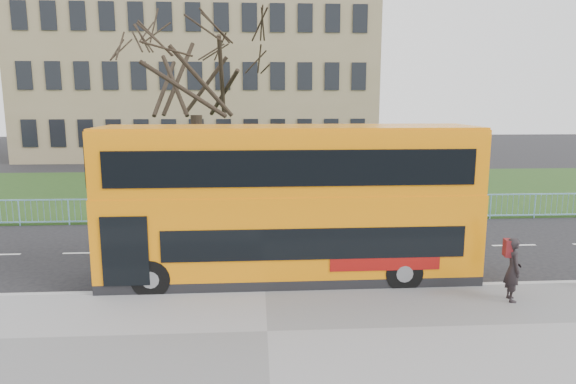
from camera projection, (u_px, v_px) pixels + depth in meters
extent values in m
plane|color=black|center=(264.00, 274.00, 15.38)|extent=(120.00, 120.00, 0.00)
cube|color=#949496|center=(265.00, 291.00, 13.85)|extent=(80.00, 0.20, 0.14)
cube|color=#1C3A15|center=(260.00, 190.00, 29.42)|extent=(80.00, 15.40, 0.08)
cube|color=#8B7B58|center=(204.00, 79.00, 48.20)|extent=(30.00, 15.00, 14.00)
cube|color=orange|center=(289.00, 235.00, 14.70)|extent=(10.46, 2.54, 1.94)
cube|color=orange|center=(289.00, 196.00, 14.49)|extent=(10.46, 2.54, 0.33)
cube|color=orange|center=(289.00, 159.00, 14.31)|extent=(10.40, 2.49, 1.74)
cube|color=black|center=(315.00, 244.00, 13.49)|extent=(8.06, 0.08, 0.85)
cube|color=black|center=(293.00, 168.00, 13.11)|extent=(9.61, 0.09, 0.94)
cylinder|color=black|center=(151.00, 278.00, 13.49)|extent=(1.04, 0.28, 1.03)
cylinder|color=black|center=(403.00, 273.00, 13.94)|extent=(1.04, 0.28, 1.03)
imported|color=black|center=(513.00, 269.00, 12.91)|extent=(0.48, 0.65, 1.63)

